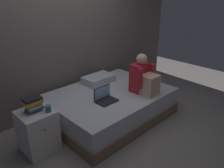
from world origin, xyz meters
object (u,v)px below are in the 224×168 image
Objects in this scene: pillow at (99,79)px; book_stack at (33,104)px; bed at (110,105)px; laptop at (105,98)px; person_sitting at (144,78)px; nightstand at (38,131)px; mug at (48,109)px.

book_stack is (-1.45, -0.38, 0.17)m from pillow.
bed is at bearing -108.77° from pillow.
laptop is at bearing -146.34° from bed.
pillow is at bearing 106.62° from person_sitting.
nightstand is 1.87× the size of laptop.
mug is (-1.32, -0.52, 0.11)m from pillow.
book_stack is at bearing 176.94° from bed.
person_sitting is at bearing -11.47° from mug.
pillow reaches higher than bed.
book_stack is 2.61× the size of mug.
mug is at bearing -47.47° from book_stack.
book_stack reaches higher than laptop.
bed is 0.75m from person_sitting.
person_sitting reaches higher than laptop.
bed is 6.25× the size of laptop.
person_sitting is 1.77m from book_stack.
pillow is (0.42, 0.63, 0.01)m from laptop.
laptop is at bearing -123.94° from pillow.
laptop is (1.03, -0.23, 0.23)m from nightstand.
person_sitting is at bearing -73.38° from pillow.
laptop is 0.76m from pillow.
nightstand is 0.39m from mug.
mug reaches higher than pillow.
book_stack is at bearing -165.33° from pillow.
bed is 8.52× the size of book_stack.
pillow is at bearing 21.54° from mug.
laptop is 1.07m from book_stack.
pillow is (0.15, 0.45, 0.30)m from bed.
nightstand is 0.91× the size of person_sitting.
mug is at bearing -42.69° from nightstand.
laptop is at bearing -6.88° from mug.
person_sitting is at bearing -15.15° from book_stack.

